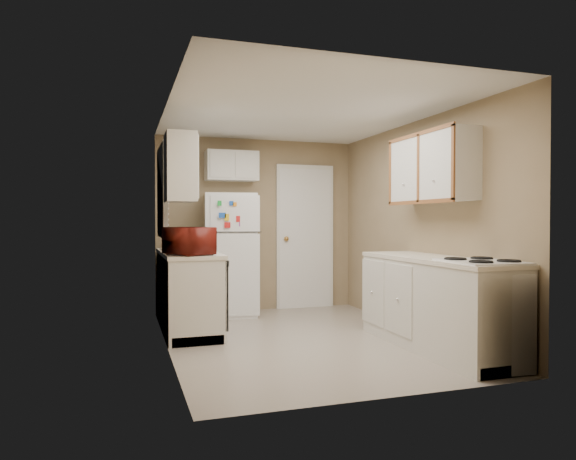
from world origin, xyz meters
name	(u,v)px	position (x,y,z in m)	size (l,w,h in m)	color
floor	(302,339)	(0.00, 0.00, 0.00)	(3.80, 3.80, 0.00)	#B6A99B
ceiling	(303,112)	(0.00, 0.00, 2.40)	(3.80, 3.80, 0.00)	white
wall_left	(167,227)	(-1.40, 0.00, 1.20)	(3.80, 3.80, 0.00)	#9A8362
wall_right	(418,226)	(1.40, 0.00, 1.20)	(3.80, 3.80, 0.00)	#9A8362
wall_back	(257,225)	(0.00, 1.90, 1.20)	(2.80, 2.80, 0.00)	#9A8362
wall_front	(393,229)	(0.00, -1.90, 1.20)	(2.80, 2.80, 0.00)	#9A8362
left_counter	(187,290)	(-1.10, 0.90, 0.45)	(0.60, 1.80, 0.90)	silver
dishwasher	(222,292)	(-0.81, 0.30, 0.49)	(0.03, 0.58, 0.72)	black
sink	(186,254)	(-1.10, 1.05, 0.86)	(0.54, 0.74, 0.16)	gray
microwave	(189,241)	(-1.15, 0.29, 1.05)	(0.29, 0.52, 0.35)	maroon
soap_bottle	(178,241)	(-1.15, 1.41, 1.00)	(0.10, 0.10, 0.21)	silver
window_blinds	(163,191)	(-1.36, 1.05, 1.60)	(0.10, 0.98, 1.08)	silver
upper_cabinet_left	(180,168)	(-1.25, 0.22, 1.80)	(0.30, 0.45, 0.70)	silver
refrigerator	(230,254)	(-0.45, 1.60, 0.81)	(0.66, 0.65, 1.61)	white
cabinet_over_fridge	(232,166)	(-0.40, 1.75, 2.00)	(0.70, 0.30, 0.40)	silver
interior_door	(305,237)	(0.70, 1.86, 1.02)	(0.86, 0.06, 2.08)	white
right_counter	(436,303)	(1.10, -0.80, 0.45)	(0.60, 2.00, 0.90)	silver
stove	(481,318)	(1.12, -1.44, 0.42)	(0.56, 0.69, 0.83)	white
upper_cabinet_right	(432,169)	(1.25, -0.50, 1.80)	(0.30, 1.20, 0.70)	silver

